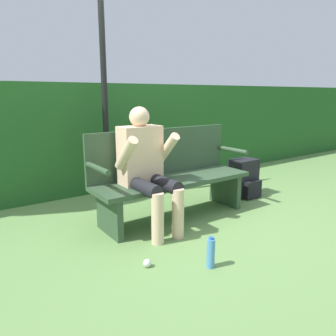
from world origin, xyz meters
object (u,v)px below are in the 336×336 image
Objects in this scene: person_seated at (146,164)px; water_bottle at (211,253)px; backpack at (244,179)px; parked_car at (72,109)px; park_bench at (170,175)px; signpost at (103,62)px.

water_bottle is (-0.01, -0.93, -0.52)m from person_seated.
backpack is 12.75m from parked_car.
water_bottle is 0.05× the size of parked_car.
water_bottle is at bearing -90.66° from person_seated.
water_bottle is at bearing -145.22° from backpack.
person_seated is at bearing -160.11° from park_bench.
park_bench is 13.02m from parked_car.
parked_car reaches higher than water_bottle.
person_seated is 0.40× the size of signpost.
signpost is at bearing 86.93° from water_bottle.
water_bottle is 14.16m from parked_car.
park_bench is at bearing 70.14° from water_bottle.
park_bench is 1.48× the size of person_seated.
person_seated reaches higher than park_bench.
signpost is (0.11, 2.01, 1.53)m from water_bottle.
person_seated is 1.07m from water_bottle.
signpost reaches higher than park_bench.
park_bench is 0.59× the size of signpost.
backpack is 2.24m from signpost.
parked_car reaches higher than park_bench.
water_bottle is at bearing 147.90° from parked_car.
parked_car is at bearing 74.77° from water_bottle.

